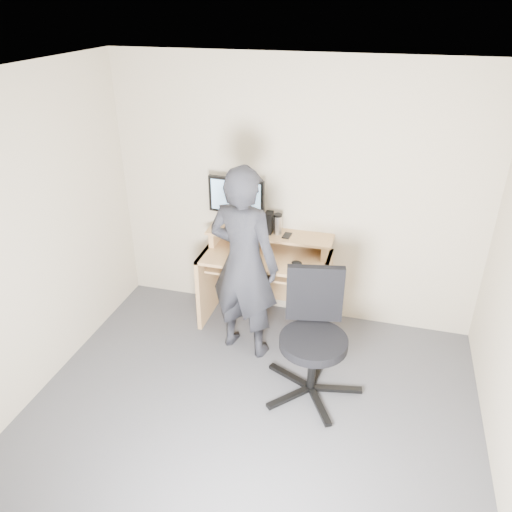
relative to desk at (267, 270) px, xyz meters
The scene contains 14 objects.
ground 1.64m from the desk, 82.55° to the right, with size 3.50×3.50×0.00m, color #515157.
back_wall 0.76m from the desk, 47.89° to the left, with size 3.50×0.02×2.50m, color #C3B39B.
ceiling 2.49m from the desk, 82.55° to the right, with size 3.50×3.50×0.02m, color white.
desk is the anchor object (origin of this frame).
monitor 0.75m from the desk, 167.78° to the left, with size 0.55×0.15×0.52m.
external_drive 0.47m from the desk, 98.21° to the left, with size 0.07×0.13×0.20m, color black.
travel_mug 0.47m from the desk, 49.18° to the left, with size 0.08×0.08×0.18m, color silver.
smartphone 0.41m from the desk, 18.35° to the left, with size 0.07×0.13×0.01m, color black.
charger 0.47m from the desk, behind, with size 0.04×0.04×0.04m, color black.
headphones 0.44m from the desk, 145.74° to the left, with size 0.16×0.16×0.02m, color silver.
keyboard 0.24m from the desk, 125.06° to the right, with size 0.46×0.18×0.03m, color black.
mouse 0.43m from the desk, 29.42° to the right, with size 0.10×0.06×0.04m, color black.
office_chair 1.05m from the desk, 55.33° to the right, with size 0.81×0.80×1.02m.
person 0.61m from the desk, 98.89° to the right, with size 0.64×0.42×1.75m, color black.
Camera 1 is at (0.81, -2.54, 2.92)m, focal length 35.00 mm.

